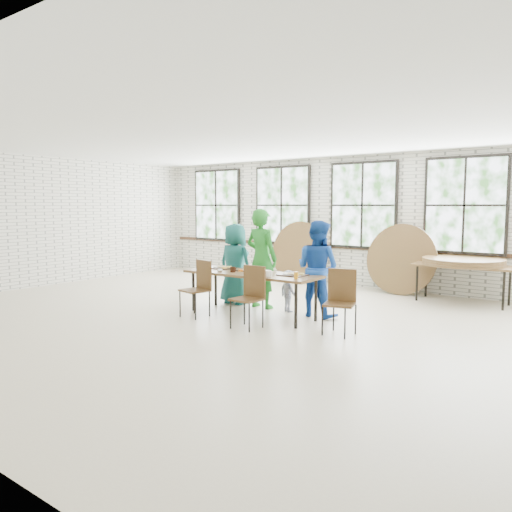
{
  "coord_description": "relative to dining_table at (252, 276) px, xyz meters",
  "views": [
    {
      "loc": [
        4.88,
        -6.09,
        1.88
      ],
      "look_at": [
        0.0,
        0.4,
        1.05
      ],
      "focal_mm": 35.0,
      "sensor_mm": 36.0,
      "label": 1
    }
  ],
  "objects": [
    {
      "name": "dining_table",
      "position": [
        0.0,
        0.0,
        0.0
      ],
      "size": [
        2.42,
        0.88,
        0.74
      ],
      "rotation": [
        0.0,
        0.0,
        0.03
      ],
      "color": "brown",
      "rests_on": "ground"
    },
    {
      "name": "tabletop_clutter",
      "position": [
        0.08,
        -0.01,
        0.08
      ],
      "size": [
        2.02,
        0.63,
        0.11
      ],
      "color": "black",
      "rests_on": "dining_table"
    },
    {
      "name": "adult_blue",
      "position": [
        0.91,
        0.65,
        0.12
      ],
      "size": [
        0.84,
        0.68,
        1.63
      ],
      "primitive_type": "imported",
      "rotation": [
        0.0,
        0.0,
        3.05
      ],
      "color": "#154199",
      "rests_on": "ground"
    },
    {
      "name": "storage_table",
      "position": [
        2.57,
        3.31,
        -0.0
      ],
      "size": [
        1.85,
        0.88,
        0.74
      ],
      "rotation": [
        0.0,
        0.0,
        0.07
      ],
      "color": "brown",
      "rests_on": "ground"
    },
    {
      "name": "adult_green",
      "position": [
        -0.27,
        0.65,
        0.22
      ],
      "size": [
        0.68,
        0.47,
        1.82
      ],
      "primitive_type": "imported",
      "rotation": [
        0.0,
        0.0,
        3.09
      ],
      "color": "#217C25",
      "rests_on": "ground"
    },
    {
      "name": "adult_teal",
      "position": [
        -0.89,
        0.65,
        0.08
      ],
      "size": [
        0.76,
        0.5,
        1.53
      ],
      "primitive_type": "imported",
      "rotation": [
        0.0,
        0.0,
        3.13
      ],
      "color": "#1A6251",
      "rests_on": "ground"
    },
    {
      "name": "round_tops_stacked",
      "position": [
        2.57,
        3.31,
        0.12
      ],
      "size": [
        1.5,
        1.5,
        0.13
      ],
      "color": "brown",
      "rests_on": "storage_table"
    },
    {
      "name": "toddler",
      "position": [
        0.34,
        0.65,
        -0.32
      ],
      "size": [
        0.55,
        0.44,
        0.74
      ],
      "primitive_type": "imported",
      "rotation": [
        0.0,
        0.0,
        2.74
      ],
      "color": "#121C39",
      "rests_on": "ground"
    },
    {
      "name": "room",
      "position": [
        0.21,
        3.88,
        1.14
      ],
      "size": [
        12.0,
        12.0,
        12.0
      ],
      "color": "beige",
      "rests_on": "ground"
    },
    {
      "name": "chair_near_left",
      "position": [
        -0.7,
        -0.55,
        -0.13
      ],
      "size": [
        0.49,
        0.48,
        0.95
      ],
      "rotation": [
        0.0,
        0.0,
        -0.21
      ],
      "color": "#4F351A",
      "rests_on": "ground"
    },
    {
      "name": "chair_spare",
      "position": [
        1.76,
        -0.15,
        -0.13
      ],
      "size": [
        0.52,
        0.51,
        0.95
      ],
      "rotation": [
        0.0,
        0.0,
        0.28
      ],
      "color": "#4F351A",
      "rests_on": "ground"
    },
    {
      "name": "round_tops_leaning",
      "position": [
        0.39,
        3.57,
        0.05
      ],
      "size": [
        4.11,
        0.42,
        1.49
      ],
      "color": "brown",
      "rests_on": "ground"
    },
    {
      "name": "chair_near_right",
      "position": [
        0.48,
        -0.65,
        -0.13
      ],
      "size": [
        0.43,
        0.42,
        0.95
      ],
      "rotation": [
        0.0,
        0.0,
        -0.03
      ],
      "color": "#4F351A",
      "rests_on": "ground"
    }
  ]
}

